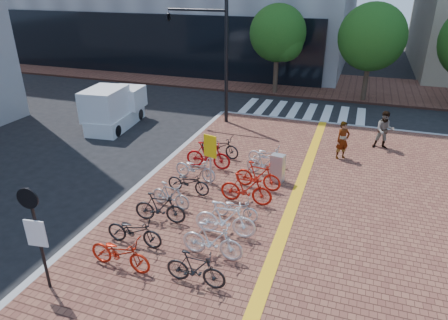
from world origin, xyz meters
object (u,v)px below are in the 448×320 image
at_px(pedestrian_b, 385,130).
at_px(bike_8, 196,269).
at_px(bike_7, 220,146).
at_px(bike_9, 212,241).
at_px(bike_4, 188,182).
at_px(notice_sign, 35,228).
at_px(bike_10, 225,219).
at_px(bike_2, 160,208).
at_px(bike_13, 258,176).
at_px(traffic_light_pole, 200,38).
at_px(bike_3, 171,195).
at_px(bike_11, 236,208).
at_px(bike_14, 265,164).
at_px(bike_5, 195,168).
at_px(bike_1, 134,231).
at_px(bike_15, 267,155).
at_px(bike_0, 120,253).
at_px(box_truck, 114,108).
at_px(yellow_sign, 210,151).
at_px(bike_12, 246,189).
at_px(bike_6, 208,155).
at_px(utility_box, 278,168).

bearing_deg(pedestrian_b, bike_8, -117.30).
height_order(bike_7, bike_9, bike_9).
relative_size(bike_4, notice_sign, 0.57).
distance_m(bike_10, pedestrian_b, 10.34).
distance_m(bike_2, bike_13, 4.11).
relative_size(bike_9, bike_13, 1.02).
bearing_deg(traffic_light_pole, bike_3, -74.32).
height_order(bike_2, bike_11, bike_2).
distance_m(bike_7, bike_14, 2.62).
bearing_deg(bike_5, bike_1, -172.96).
bearing_deg(bike_10, bike_15, -3.63).
distance_m(bike_13, bike_14, 1.28).
bearing_deg(pedestrian_b, bike_7, -158.66).
height_order(bike_0, traffic_light_pole, traffic_light_pole).
bearing_deg(bike_8, bike_13, -1.50).
height_order(bike_15, traffic_light_pole, traffic_light_pole).
bearing_deg(bike_13, bike_7, 50.53).
height_order(bike_2, box_truck, box_truck).
bearing_deg(bike_13, bike_15, 10.11).
height_order(bike_8, yellow_sign, yellow_sign).
distance_m(bike_12, notice_sign, 7.04).
distance_m(bike_4, bike_8, 5.00).
height_order(bike_5, bike_9, bike_9).
height_order(bike_8, bike_12, bike_12).
xyz_separation_m(bike_8, bike_12, (0.07, 4.48, 0.07)).
relative_size(bike_6, traffic_light_pole, 0.30).
relative_size(bike_6, yellow_sign, 0.95).
bearing_deg(bike_7, bike_10, -148.00).
bearing_deg(notice_sign, bike_1, 64.28).
xyz_separation_m(bike_9, bike_12, (0.06, 3.26, 0.01)).
bearing_deg(bike_2, bike_14, -34.48).
bearing_deg(utility_box, bike_12, -108.71).
xyz_separation_m(bike_7, bike_10, (2.23, -5.74, 0.08)).
bearing_deg(bike_4, notice_sign, 169.48).
distance_m(bike_8, traffic_light_pole, 14.28).
height_order(bike_4, bike_7, bike_7).
bearing_deg(bike_0, notice_sign, 137.07).
bearing_deg(utility_box, bike_9, -98.10).
distance_m(bike_14, bike_15, 0.92).
distance_m(bike_2, bike_4, 2.11).
bearing_deg(bike_4, bike_7, 3.48).
xyz_separation_m(bike_5, bike_15, (2.39, 2.27, -0.03)).
bearing_deg(bike_4, utility_box, -52.38).
height_order(bike_6, yellow_sign, yellow_sign).
distance_m(bike_15, box_truck, 9.48).
xyz_separation_m(bike_3, bike_8, (2.36, -3.35, 0.04)).
height_order(bike_8, bike_15, bike_8).
bearing_deg(utility_box, bike_5, -163.48).
distance_m(bike_7, box_truck, 7.28).
bearing_deg(traffic_light_pole, bike_13, -53.75).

